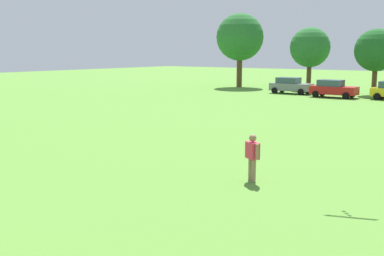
# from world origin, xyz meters

# --- Properties ---
(ground_plane) EXTENTS (160.00, 160.00, 0.00)m
(ground_plane) POSITION_xyz_m (0.00, 30.00, 0.00)
(ground_plane) COLOR #568C33
(adult_bystander) EXTENTS (0.66, 0.54, 1.62)m
(adult_bystander) POSITION_xyz_m (2.50, 12.96, 0.96)
(adult_bystander) COLOR #8C7259
(adult_bystander) RESTS_ON ground
(parked_car_gray_0) EXTENTS (4.30, 2.02, 1.68)m
(parked_car_gray_0) POSITION_xyz_m (-10.45, 44.76, 0.86)
(parked_car_gray_0) COLOR slate
(parked_car_gray_0) RESTS_ON ground
(parked_car_red_1) EXTENTS (4.30, 2.02, 1.68)m
(parked_car_red_1) POSITION_xyz_m (-5.41, 43.27, 0.86)
(parked_car_red_1) COLOR red
(parked_car_red_1) RESTS_ON ground
(tree_far_left) EXTENTS (5.78, 5.78, 9.01)m
(tree_far_left) POSITION_xyz_m (-19.57, 49.74, 6.08)
(tree_far_left) COLOR brown
(tree_far_left) RESTS_ON ground
(tree_center) EXTENTS (4.57, 4.57, 7.12)m
(tree_center) POSITION_xyz_m (-11.04, 51.05, 4.81)
(tree_center) COLOR brown
(tree_center) RESTS_ON ground
(tree_far_right) EXTENTS (4.25, 4.25, 6.62)m
(tree_far_right) POSITION_xyz_m (-2.97, 48.29, 4.47)
(tree_far_right) COLOR brown
(tree_far_right) RESTS_ON ground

